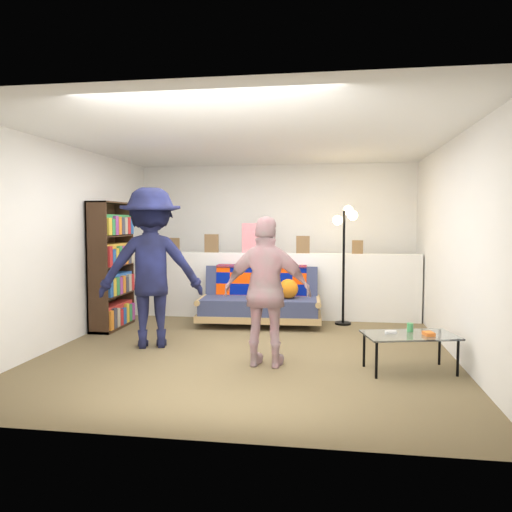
% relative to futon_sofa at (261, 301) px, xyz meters
% --- Properties ---
extents(ground, '(5.00, 5.00, 0.00)m').
position_rel_futon_sofa_xyz_m(ground, '(0.07, -1.31, -0.35)').
color(ground, brown).
rests_on(ground, ground).
extents(room_shell, '(4.60, 5.05, 2.45)m').
position_rel_futon_sofa_xyz_m(room_shell, '(0.07, -0.84, 1.33)').
color(room_shell, silver).
rests_on(room_shell, ground).
extents(half_wall_ledge, '(4.45, 0.15, 1.00)m').
position_rel_futon_sofa_xyz_m(half_wall_ledge, '(0.07, 0.49, 0.15)').
color(half_wall_ledge, silver).
rests_on(half_wall_ledge, ground).
extents(ledge_decor, '(2.97, 0.02, 0.45)m').
position_rel_futon_sofa_xyz_m(ledge_decor, '(-0.16, 0.47, 0.83)').
color(ledge_decor, brown).
rests_on(ledge_decor, half_wall_ledge).
extents(futon_sofa, '(1.77, 0.91, 0.74)m').
position_rel_futon_sofa_xyz_m(futon_sofa, '(0.00, 0.00, 0.00)').
color(futon_sofa, '#A58250').
rests_on(futon_sofa, ground).
extents(bookshelf, '(0.29, 0.87, 1.74)m').
position_rel_futon_sofa_xyz_m(bookshelf, '(-2.01, -0.52, 0.47)').
color(bookshelf, black).
rests_on(bookshelf, ground).
extents(coffee_table, '(0.97, 0.68, 0.46)m').
position_rel_futon_sofa_xyz_m(coffee_table, '(1.76, -1.98, 0.00)').
color(coffee_table, black).
rests_on(coffee_table, ground).
extents(floor_lamp, '(0.34, 0.32, 1.70)m').
position_rel_futon_sofa_xyz_m(floor_lamp, '(1.18, 0.22, 0.86)').
color(floor_lamp, black).
rests_on(floor_lamp, ground).
extents(person_left, '(1.37, 1.05, 1.87)m').
position_rel_futon_sofa_xyz_m(person_left, '(-1.11, -1.39, 0.59)').
color(person_left, black).
rests_on(person_left, ground).
extents(person_right, '(0.92, 0.45, 1.53)m').
position_rel_futon_sofa_xyz_m(person_right, '(0.35, -2.01, 0.42)').
color(person_right, pink).
rests_on(person_right, ground).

